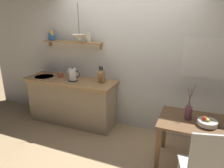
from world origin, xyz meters
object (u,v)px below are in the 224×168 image
(fruit_bowl, at_px, (207,122))
(twig_vase, at_px, (188,112))
(dining_table, at_px, (198,129))
(pendant_lamp, at_px, (79,37))
(coffee_mug_by_sink, at_px, (61,75))
(dining_chair_near, at_px, (203,167))
(electric_kettle, at_px, (73,75))
(knife_block, at_px, (101,76))

(fruit_bowl, xyz_separation_m, twig_vase, (-0.24, 0.11, 0.05))
(dining_table, xyz_separation_m, pendant_lamp, (-2.08, 0.47, 1.11))
(fruit_bowl, height_order, coffee_mug_by_sink, coffee_mug_by_sink)
(dining_chair_near, xyz_separation_m, twig_vase, (-0.22, 0.74, 0.27))
(fruit_bowl, bearing_deg, electric_kettle, 168.13)
(knife_block, relative_size, pendant_lamp, 0.51)
(twig_vase, distance_m, pendant_lamp, 2.18)
(fruit_bowl, distance_m, knife_block, 1.89)
(fruit_bowl, xyz_separation_m, electric_kettle, (-2.32, 0.49, 0.26))
(electric_kettle, distance_m, coffee_mug_by_sink, 0.37)
(dining_table, bearing_deg, knife_block, 163.02)
(dining_table, distance_m, pendant_lamp, 2.41)
(dining_table, xyz_separation_m, knife_block, (-1.68, 0.51, 0.43))
(twig_vase, distance_m, knife_block, 1.63)
(fruit_bowl, height_order, electric_kettle, electric_kettle)
(dining_table, bearing_deg, dining_chair_near, -84.33)
(pendant_lamp, bearing_deg, coffee_mug_by_sink, 174.55)
(electric_kettle, height_order, pendant_lamp, pendant_lamp)
(twig_vase, height_order, knife_block, twig_vase)
(fruit_bowl, xyz_separation_m, pendant_lamp, (-2.17, 0.54, 0.95))
(twig_vase, bearing_deg, electric_kettle, 169.62)
(knife_block, height_order, coffee_mug_by_sink, knife_block)
(fruit_bowl, height_order, pendant_lamp, pendant_lamp)
(dining_table, bearing_deg, coffee_mug_by_sink, 168.75)
(dining_table, distance_m, coffee_mug_by_sink, 2.65)
(dining_chair_near, height_order, coffee_mug_by_sink, coffee_mug_by_sink)
(dining_chair_near, distance_m, knife_block, 2.19)
(twig_vase, xyz_separation_m, pendant_lamp, (-1.94, 0.43, 0.91))
(twig_vase, xyz_separation_m, electric_kettle, (-2.08, 0.38, 0.21))
(dining_table, xyz_separation_m, fruit_bowl, (0.09, -0.07, 0.16))
(dining_chair_near, distance_m, twig_vase, 0.81)
(knife_block, bearing_deg, coffee_mug_by_sink, -179.90)
(dining_table, height_order, dining_chair_near, dining_chair_near)
(dining_table, height_order, coffee_mug_by_sink, coffee_mug_by_sink)
(electric_kettle, height_order, knife_block, knife_block)
(fruit_bowl, distance_m, coffee_mug_by_sink, 2.74)
(dining_table, relative_size, electric_kettle, 3.90)
(dining_chair_near, xyz_separation_m, knife_block, (-1.75, 1.22, 0.49))
(coffee_mug_by_sink, bearing_deg, pendant_lamp, -5.45)
(twig_vase, relative_size, knife_block, 1.62)
(dining_chair_near, height_order, electric_kettle, electric_kettle)
(dining_table, distance_m, electric_kettle, 2.31)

